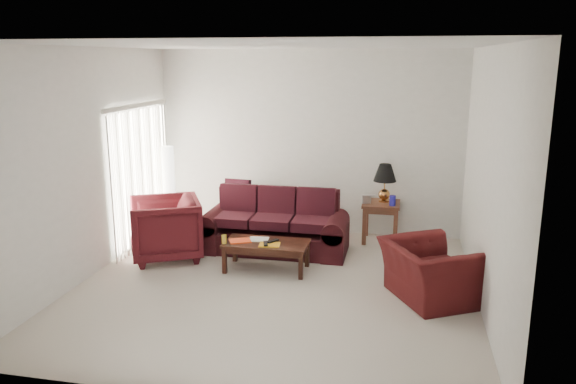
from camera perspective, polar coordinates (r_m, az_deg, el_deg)
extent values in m
plane|color=beige|center=(7.29, -1.38, -9.59)|extent=(5.00, 5.00, 0.00)
cube|color=silver|center=(8.95, -14.74, 1.58)|extent=(0.10, 2.00, 2.16)
cube|color=black|center=(9.26, -5.16, 0.01)|extent=(0.44, 0.25, 0.44)
cube|color=silver|center=(8.87, 7.97, -0.72)|extent=(0.14, 0.09, 0.13)
cylinder|color=navy|center=(8.80, 10.57, -0.86)|extent=(0.11, 0.11, 0.16)
cube|color=silver|center=(9.10, 8.54, -0.33)|extent=(0.16, 0.18, 0.05)
imported|color=#400E13|center=(8.33, -12.38, -3.64)|extent=(1.32, 1.30, 0.90)
imported|color=#3B0D0E|center=(7.03, 14.19, -7.87)|extent=(1.34, 1.39, 0.70)
cube|color=red|center=(7.76, -4.89, -4.96)|extent=(0.35, 0.32, 0.02)
cube|color=white|center=(7.81, -2.99, -4.82)|extent=(0.28, 0.22, 0.02)
cube|color=gold|center=(7.58, -1.89, -5.37)|extent=(0.30, 0.23, 0.02)
cube|color=black|center=(7.56, -2.30, -5.26)|extent=(0.10, 0.19, 0.02)
cube|color=black|center=(7.66, -1.55, -4.99)|extent=(0.14, 0.18, 0.02)
cylinder|color=gold|center=(7.68, -6.51, -4.78)|extent=(0.08, 0.08, 0.12)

